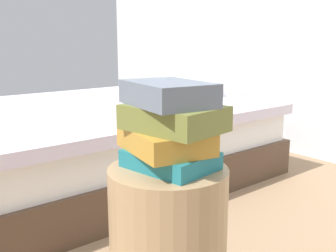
# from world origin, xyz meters

# --- Properties ---
(bed) EXTENTS (1.58, 2.04, 0.62)m
(bed) POSITION_xyz_m (-1.40, 0.53, 0.23)
(bed) COLOR #4C3828
(bed) RESTS_ON ground_plane
(book_teal) EXTENTS (0.25, 0.20, 0.05)m
(book_teal) POSITION_xyz_m (-0.00, 0.01, 0.54)
(book_teal) COLOR #1E727F
(book_teal) RESTS_ON side_table
(book_ochre) EXTENTS (0.26, 0.22, 0.06)m
(book_ochre) POSITION_xyz_m (-0.01, -0.00, 0.59)
(book_ochre) COLOR #B7842D
(book_ochre) RESTS_ON book_teal
(book_olive) EXTENTS (0.27, 0.22, 0.06)m
(book_olive) POSITION_xyz_m (0.01, 0.01, 0.65)
(book_olive) COLOR olive
(book_olive) RESTS_ON book_ochre
(book_slate) EXTENTS (0.25, 0.20, 0.06)m
(book_slate) POSITION_xyz_m (0.00, -0.00, 0.72)
(book_slate) COLOR slate
(book_slate) RESTS_ON book_olive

